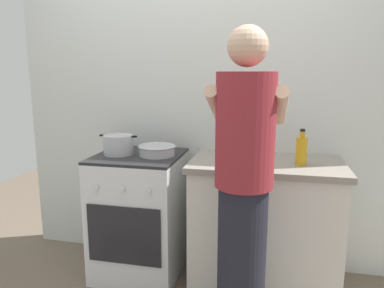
{
  "coord_description": "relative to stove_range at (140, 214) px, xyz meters",
  "views": [
    {
      "loc": [
        0.57,
        -2.23,
        1.47
      ],
      "look_at": [
        0.05,
        0.12,
        1.0
      ],
      "focal_mm": 33.93,
      "sensor_mm": 36.0,
      "label": 1
    }
  ],
  "objects": [
    {
      "name": "pot",
      "position": [
        -0.14,
        -0.02,
        0.52
      ],
      "size": [
        0.28,
        0.21,
        0.14
      ],
      "color": "#B2B2B7",
      "rests_on": "stove_range"
    },
    {
      "name": "oil_bottle",
      "position": [
        1.11,
        -0.05,
        0.55
      ],
      "size": [
        0.07,
        0.07,
        0.23
      ],
      "color": "gold",
      "rests_on": "countertop"
    },
    {
      "name": "person",
      "position": [
        0.79,
        -0.56,
        0.41
      ],
      "size": [
        0.41,
        0.5,
        1.7
      ],
      "color": "black",
      "rests_on": "ground"
    },
    {
      "name": "utensil_crock",
      "position": [
        0.69,
        0.16,
        0.54
      ],
      "size": [
        0.1,
        0.1,
        0.31
      ],
      "color": "silver",
      "rests_on": "countertop"
    },
    {
      "name": "countertop",
      "position": [
        0.9,
        0.0,
        0.0
      ],
      "size": [
        1.0,
        0.6,
        0.9
      ],
      "color": "silver",
      "rests_on": "ground"
    },
    {
      "name": "mixing_bowl",
      "position": [
        0.14,
        0.0,
        0.49
      ],
      "size": [
        0.27,
        0.27,
        0.07
      ],
      "color": "#B7B7BC",
      "rests_on": "stove_range"
    },
    {
      "name": "spice_bottle",
      "position": [
        0.85,
        0.03,
        0.49
      ],
      "size": [
        0.04,
        0.04,
        0.09
      ],
      "color": "silver",
      "rests_on": "countertop"
    },
    {
      "name": "stove_range",
      "position": [
        0.0,
        0.0,
        0.0
      ],
      "size": [
        0.6,
        0.62,
        0.9
      ],
      "color": "silver",
      "rests_on": "ground"
    },
    {
      "name": "back_wall",
      "position": [
        0.55,
        0.35,
        0.8
      ],
      "size": [
        3.2,
        0.1,
        2.5
      ],
      "color": "silver",
      "rests_on": "ground"
    },
    {
      "name": "ground",
      "position": [
        0.35,
        -0.15,
        -0.45
      ],
      "size": [
        6.0,
        6.0,
        0.0
      ],
      "primitive_type": "plane",
      "color": "#6B5B4C"
    }
  ]
}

